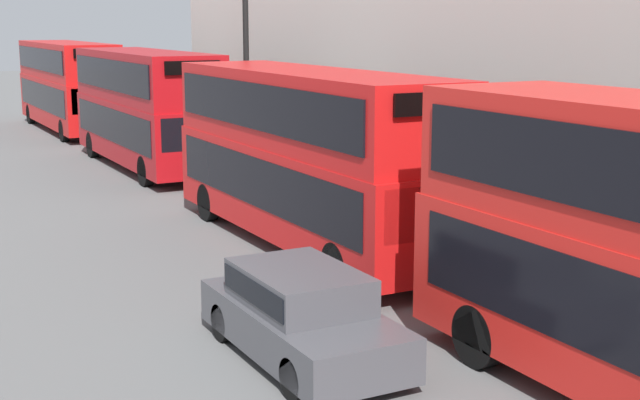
{
  "coord_description": "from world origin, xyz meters",
  "views": [
    {
      "loc": [
        -7.8,
        0.11,
        5.29
      ],
      "look_at": [
        0.48,
        15.8,
        1.7
      ],
      "focal_mm": 50.0,
      "sensor_mm": 36.0,
      "label": 1
    }
  ],
  "objects": [
    {
      "name": "pedestrian",
      "position": [
        3.99,
        19.49,
        0.83
      ],
      "size": [
        0.36,
        0.36,
        1.79
      ],
      "color": "#26262D",
      "rests_on": "ground"
    },
    {
      "name": "bus_third_in_queue",
      "position": [
        1.6,
        31.4,
        2.33
      ],
      "size": [
        2.59,
        10.22,
        4.22
      ],
      "color": "#A80F14",
      "rests_on": "ground"
    },
    {
      "name": "bus_second_in_queue",
      "position": [
        1.6,
        18.59,
        2.3
      ],
      "size": [
        2.59,
        10.41,
        4.16
      ],
      "color": "red",
      "rests_on": "ground"
    },
    {
      "name": "bus_trailing",
      "position": [
        1.6,
        44.08,
        2.35
      ],
      "size": [
        2.59,
        11.23,
        4.25
      ],
      "color": "red",
      "rests_on": "ground"
    },
    {
      "name": "car_hatchback",
      "position": [
        -1.8,
        12.12,
        0.77
      ],
      "size": [
        1.81,
        4.25,
        1.46
      ],
      "color": "#47474C",
      "rests_on": "ground"
    },
    {
      "name": "street_lamp",
      "position": [
        3.21,
        25.9,
        4.03
      ],
      "size": [
        0.44,
        0.44,
        6.53
      ],
      "color": "black",
      "rests_on": "ground"
    }
  ]
}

